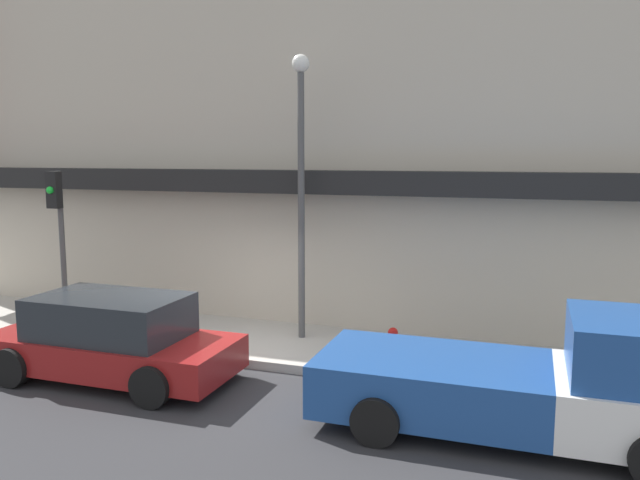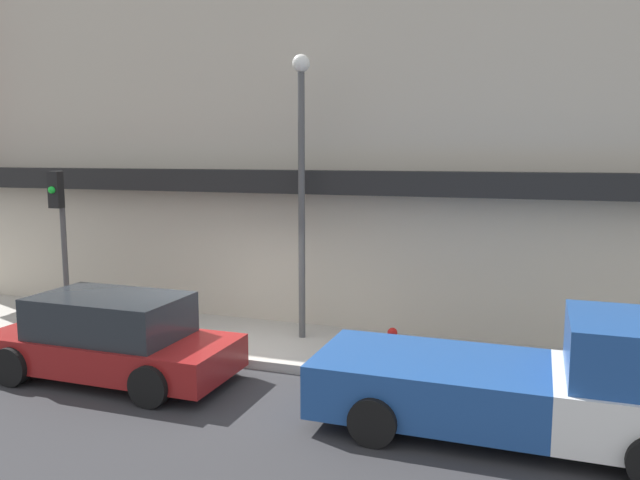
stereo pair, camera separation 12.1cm
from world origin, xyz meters
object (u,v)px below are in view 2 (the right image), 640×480
object	(u,v)px
fire_hydrant	(392,347)
street_lamp	(301,166)
pickup_truck	(539,384)
parked_car	(111,338)
traffic_light	(60,221)

from	to	relation	value
fire_hydrant	street_lamp	world-z (taller)	street_lamp
street_lamp	pickup_truck	bearing A→B (deg)	-32.06
parked_car	fire_hydrant	size ratio (longest dim) A/B	6.28
pickup_truck	fire_hydrant	world-z (taller)	pickup_truck
fire_hydrant	traffic_light	distance (m)	7.79
pickup_truck	fire_hydrant	size ratio (longest dim) A/B	7.79
parked_car	street_lamp	world-z (taller)	street_lamp
pickup_truck	parked_car	bearing A→B (deg)	179.14
pickup_truck	street_lamp	distance (m)	6.37
fire_hydrant	parked_car	bearing A→B (deg)	-159.43
fire_hydrant	pickup_truck	bearing A→B (deg)	-35.23
parked_car	street_lamp	size ratio (longest dim) A/B	0.78
pickup_truck	fire_hydrant	bearing A→B (deg)	143.91
traffic_light	parked_car	bearing A→B (deg)	-34.99
parked_car	traffic_light	xyz separation A→B (m)	(-2.75, 1.92, 1.85)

